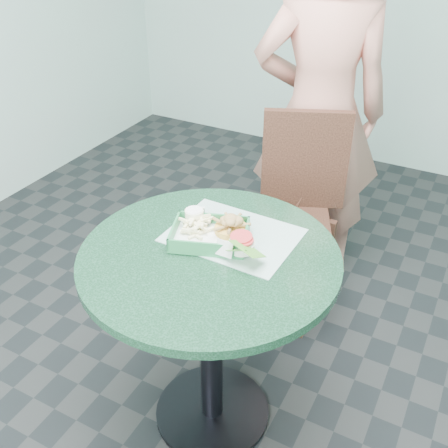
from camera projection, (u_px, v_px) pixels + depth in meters
The scene contains 10 objects.
floor at pixel (212, 412), 2.04m from camera, with size 4.00×5.00×0.02m, color #303335.
cafe_table at pixel (210, 300), 1.72m from camera, with size 0.82×0.82×0.75m.
dining_chair at pixel (295, 202), 2.34m from camera, with size 0.38×0.38×0.93m.
diner_person at pixel (322, 92), 2.32m from camera, with size 0.69×0.46×1.90m, color tan.
placemat at pixel (233, 240), 1.71m from camera, with size 0.40×0.30×0.00m, color #96B9B1.
food_basket at pixel (210, 242), 1.67m from camera, with size 0.24×0.17×0.05m.
crab_sandwich at pixel (233, 232), 1.66m from camera, with size 0.11×0.11×0.07m.
fries_pile at pixel (202, 227), 1.71m from camera, with size 0.10×0.11×0.04m, color #FFF5B7, non-canonical shape.
sauce_ramekin at pixel (204, 217), 1.74m from camera, with size 0.06×0.06×0.03m.
garnish_cup at pixel (234, 256), 1.57m from camera, with size 0.12×0.12×0.05m.
Camera 1 is at (0.65, -1.13, 1.73)m, focal length 42.00 mm.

